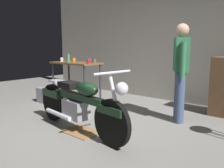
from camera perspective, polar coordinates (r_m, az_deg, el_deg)
name	(u,v)px	position (r m, az deg, el deg)	size (l,w,h in m)	color
ground_plane	(84,131)	(3.74, -6.87, -11.26)	(12.00, 12.00, 0.00)	gray
back_wall	(171,35)	(5.78, 14.07, 11.44)	(8.00, 0.12, 3.10)	gray
workbench	(76,67)	(5.91, -8.80, 4.15)	(1.30, 0.64, 0.90)	brown
motorcycle	(78,103)	(3.60, -8.26, -4.60)	(2.18, 0.62, 1.00)	black
person_standing	(181,68)	(4.15, 16.28, 3.63)	(0.39, 0.50, 1.67)	#435377
drip_tray	(82,132)	(3.69, -7.35, -11.45)	(0.56, 0.40, 0.01)	olive
storage_bin	(47,95)	(5.66, -15.39, -2.62)	(0.44, 0.32, 0.34)	gray
mug_white_ceramic	(62,60)	(6.21, -12.10, 5.83)	(0.11, 0.07, 0.10)	white
mug_blue_enamel	(90,61)	(5.76, -5.40, 5.68)	(0.12, 0.08, 0.09)	#2D51AD
mug_red_diner	(89,61)	(5.42, -5.71, 5.56)	(0.12, 0.08, 0.11)	red
mug_orange_travel	(74,60)	(5.91, -9.23, 5.73)	(0.12, 0.08, 0.10)	orange
mug_brown_stoneware	(94,61)	(5.60, -4.27, 5.55)	(0.11, 0.08, 0.09)	brown
bottle	(68,59)	(5.72, -10.56, 6.04)	(0.06, 0.06, 0.24)	#4C8C4C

